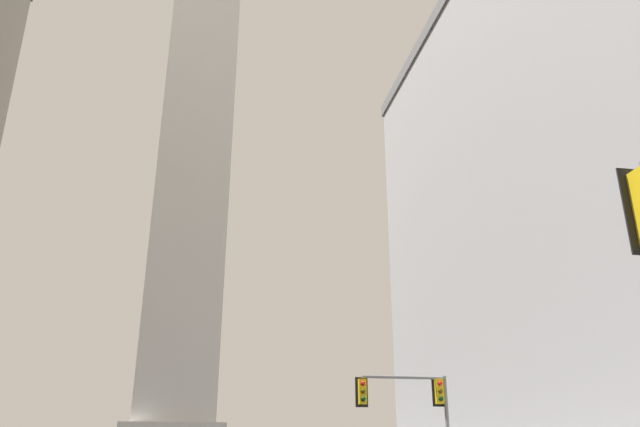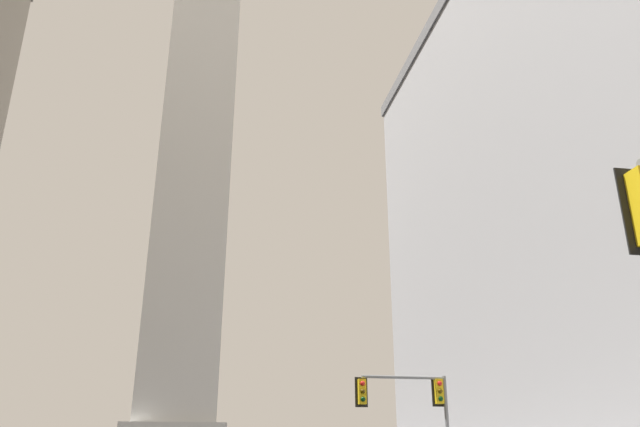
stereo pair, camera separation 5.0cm
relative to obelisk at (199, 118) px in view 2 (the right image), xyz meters
The scene contains 2 objects.
obelisk is the anchor object (origin of this frame).
traffic_light_mid_right 46.44m from the obelisk, 69.89° to the right, with size 4.43×0.51×5.12m.
Camera 2 is at (1.97, -0.13, 1.67)m, focal length 35.00 mm.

